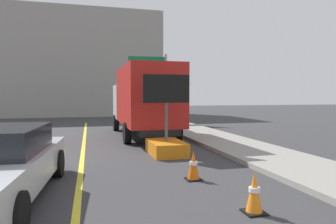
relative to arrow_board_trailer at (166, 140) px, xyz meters
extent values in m
cube|color=yellow|center=(-2.75, -4.87, -0.48)|extent=(0.14, 36.00, 0.01)
cube|color=orange|center=(0.00, 0.00, -0.26)|extent=(1.12, 1.81, 0.45)
cylinder|color=#4C4C4C|center=(0.00, 0.00, 0.62)|extent=(0.10, 0.10, 1.30)
cube|color=black|center=(0.00, 0.00, 1.74)|extent=(1.60, 0.09, 0.95)
sphere|color=yellow|center=(0.55, 0.05, 1.74)|extent=(0.09, 0.09, 0.09)
sphere|color=yellow|center=(0.25, 0.05, 1.74)|extent=(0.09, 0.09, 0.09)
sphere|color=yellow|center=(-0.05, 0.05, 1.74)|extent=(0.09, 0.09, 0.09)
sphere|color=yellow|center=(-0.35, 0.05, 1.74)|extent=(0.09, 0.09, 0.09)
sphere|color=yellow|center=(-0.52, 0.05, 1.92)|extent=(0.09, 0.09, 0.09)
sphere|color=yellow|center=(-0.52, 0.05, 1.56)|extent=(0.09, 0.09, 0.09)
cube|color=black|center=(0.05, 5.00, 0.09)|extent=(1.63, 7.81, 0.25)
cube|color=silver|center=(0.03, 7.81, 1.17)|extent=(2.27, 2.20, 1.90)
cube|color=red|center=(0.06, 3.81, 1.51)|extent=(2.29, 5.32, 2.58)
cylinder|color=black|center=(-1.04, 7.65, -0.03)|extent=(0.29, 0.90, 0.90)
cylinder|color=black|center=(1.11, 7.66, -0.03)|extent=(0.29, 0.90, 0.90)
cylinder|color=black|center=(-1.01, 2.66, -0.03)|extent=(0.29, 0.90, 0.90)
cylinder|color=black|center=(1.15, 2.67, -0.03)|extent=(0.29, 0.90, 0.90)
cylinder|color=black|center=(-3.51, -5.41, -0.15)|extent=(0.27, 0.67, 0.66)
cylinder|color=black|center=(-3.28, -2.12, -0.15)|extent=(0.27, 0.67, 0.66)
cylinder|color=gray|center=(2.91, 11.69, 2.02)|extent=(0.18, 0.18, 5.00)
cube|color=#0F6033|center=(1.51, 11.76, 3.67)|extent=(2.60, 0.20, 1.30)
cube|color=white|center=(1.51, 11.80, 3.67)|extent=(1.82, 0.11, 0.18)
cube|color=gray|center=(-5.10, 23.17, 4.66)|extent=(19.40, 7.40, 10.28)
cube|color=black|center=(0.16, -5.42, -0.47)|extent=(0.36, 0.36, 0.03)
cone|color=orange|center=(0.16, -5.42, -0.11)|extent=(0.28, 0.28, 0.68)
cylinder|color=white|center=(0.16, -5.42, -0.08)|extent=(0.19, 0.19, 0.08)
cube|color=black|center=(-0.15, -3.21, -0.47)|extent=(0.36, 0.36, 0.03)
cone|color=#EA5B0C|center=(-0.15, -3.21, -0.12)|extent=(0.28, 0.28, 0.67)
cylinder|color=white|center=(-0.15, -3.21, -0.08)|extent=(0.19, 0.19, 0.08)
camera|label=1|loc=(-2.52, -9.98, 1.50)|focal=32.75mm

